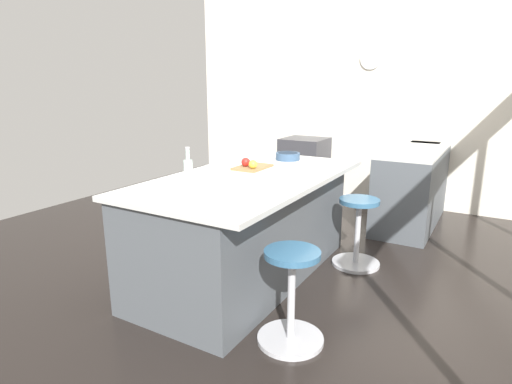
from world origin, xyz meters
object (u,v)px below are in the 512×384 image
object	(u,v)px
cutting_board	(253,167)
fruit_bowl	(288,156)
kitchen_island	(246,226)
stool_by_window	(357,234)
apple_yellow	(253,164)
water_bottle	(188,174)
apple_red	(246,162)
oven_range	(304,168)
stool_middle	(291,300)

from	to	relation	value
cutting_board	fruit_bowl	world-z (taller)	fruit_bowl
kitchen_island	stool_by_window	distance (m)	1.05
stool_by_window	cutting_board	distance (m)	1.15
apple_yellow	water_bottle	world-z (taller)	water_bottle
cutting_board	water_bottle	world-z (taller)	water_bottle
apple_yellow	apple_red	xyz separation A→B (m)	(-0.05, -0.10, 0.00)
oven_range	fruit_bowl	size ratio (longest dim) A/B	3.65
oven_range	apple_yellow	bearing A→B (deg)	13.75
kitchen_island	stool_middle	size ratio (longest dim) A/B	3.47
fruit_bowl	stool_middle	bearing A→B (deg)	27.31
oven_range	stool_by_window	world-z (taller)	oven_range
kitchen_island	stool_middle	bearing A→B (deg)	47.69
oven_range	apple_red	distance (m)	2.57
kitchen_island	water_bottle	bearing A→B (deg)	-6.46
oven_range	apple_yellow	xyz separation A→B (m)	(2.51, 0.61, 0.53)
oven_range	water_bottle	xyz separation A→B (m)	(3.34, 0.57, 0.59)
cutting_board	apple_red	world-z (taller)	apple_red
cutting_board	water_bottle	xyz separation A→B (m)	(0.92, 0.02, 0.11)
kitchen_island	stool_middle	xyz separation A→B (m)	(0.70, 0.77, -0.16)
oven_range	apple_red	xyz separation A→B (m)	(2.46, 0.51, 0.53)
stool_by_window	apple_red	distance (m)	1.23
stool_by_window	apple_red	bearing A→B (deg)	-61.96
oven_range	apple_yellow	size ratio (longest dim) A/B	11.53
apple_yellow	fruit_bowl	world-z (taller)	apple_yellow
stool_middle	water_bottle	bearing A→B (deg)	-93.15
kitchen_island	apple_red	bearing A→B (deg)	-147.94
cutting_board	apple_red	distance (m)	0.08
kitchen_island	fruit_bowl	world-z (taller)	fruit_bowl
oven_range	stool_middle	bearing A→B (deg)	22.74
oven_range	stool_by_window	size ratio (longest dim) A/B	1.37
cutting_board	water_bottle	bearing A→B (deg)	1.21
stool_by_window	apple_yellow	xyz separation A→B (m)	(0.53, -0.80, 0.67)
kitchen_island	water_bottle	xyz separation A→B (m)	(0.66, -0.07, 0.57)
water_bottle	fruit_bowl	bearing A→B (deg)	177.48
stool_middle	kitchen_island	bearing A→B (deg)	-132.31
kitchen_island	apple_yellow	distance (m)	0.54
apple_red	fruit_bowl	world-z (taller)	apple_red
stool_by_window	stool_middle	distance (m)	1.40
stool_by_window	water_bottle	world-z (taller)	water_bottle
stool_middle	cutting_board	world-z (taller)	cutting_board
apple_red	water_bottle	distance (m)	0.88
stool_by_window	water_bottle	distance (m)	1.76
water_bottle	fruit_bowl	world-z (taller)	water_bottle
kitchen_island	fruit_bowl	xyz separation A→B (m)	(-0.81, -0.01, 0.49)
oven_range	fruit_bowl	xyz separation A→B (m)	(1.87, 0.64, 0.51)
cutting_board	water_bottle	distance (m)	0.93
water_bottle	stool_by_window	bearing A→B (deg)	148.09
apple_yellow	water_bottle	bearing A→B (deg)	-2.91
stool_middle	stool_by_window	bearing A→B (deg)	180.00
stool_middle	cutting_board	xyz separation A→B (m)	(-0.97, -0.86, 0.62)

